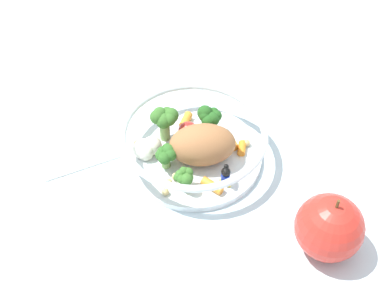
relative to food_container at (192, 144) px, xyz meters
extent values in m
plane|color=silver|center=(0.02, 0.00, -0.03)|extent=(2.40, 2.40, 0.00)
cylinder|color=white|center=(0.00, 0.00, -0.03)|extent=(0.19, 0.19, 0.01)
torus|color=white|center=(0.00, 0.00, 0.02)|extent=(0.20, 0.20, 0.01)
ellipsoid|color=#9E663D|center=(0.02, 0.01, 0.01)|extent=(0.11, 0.11, 0.06)
cylinder|color=#7FAD5B|center=(-0.01, -0.04, -0.01)|extent=(0.01, 0.01, 0.02)
sphere|color=#2D6023|center=(0.00, -0.04, 0.01)|extent=(0.02, 0.02, 0.02)
sphere|color=#2D6023|center=(-0.01, -0.04, 0.01)|extent=(0.02, 0.02, 0.02)
sphere|color=#2D6023|center=(-0.01, -0.03, 0.00)|extent=(0.02, 0.02, 0.02)
sphere|color=#2D6023|center=(-0.02, -0.04, 0.00)|extent=(0.02, 0.02, 0.02)
sphere|color=#2D6023|center=(-0.01, -0.05, 0.00)|extent=(0.02, 0.02, 0.02)
sphere|color=#2D6023|center=(0.00, -0.05, 0.01)|extent=(0.02, 0.02, 0.02)
cylinder|color=#8EB766|center=(0.03, -0.05, -0.01)|extent=(0.01, 0.01, 0.01)
sphere|color=#386B28|center=(0.04, -0.05, 0.00)|extent=(0.02, 0.02, 0.02)
sphere|color=#386B28|center=(0.04, -0.05, 0.00)|extent=(0.01, 0.01, 0.01)
sphere|color=#386B28|center=(0.03, -0.04, 0.00)|extent=(0.01, 0.01, 0.01)
sphere|color=#386B28|center=(0.03, -0.05, 0.00)|extent=(0.01, 0.01, 0.01)
sphere|color=#386B28|center=(0.03, -0.05, 0.00)|extent=(0.01, 0.01, 0.01)
sphere|color=#386B28|center=(0.03, -0.06, 0.00)|extent=(0.01, 0.01, 0.01)
sphere|color=#386B28|center=(0.04, -0.06, 0.00)|extent=(0.01, 0.01, 0.01)
sphere|color=#386B28|center=(0.04, -0.05, 0.00)|extent=(0.01, 0.01, 0.01)
cylinder|color=#8EB766|center=(-0.05, 0.00, -0.01)|extent=(0.01, 0.01, 0.03)
sphere|color=#386B28|center=(-0.04, 0.00, 0.02)|extent=(0.02, 0.02, 0.02)
sphere|color=#386B28|center=(-0.05, 0.00, 0.02)|extent=(0.02, 0.02, 0.02)
sphere|color=#386B28|center=(-0.05, 0.00, 0.02)|extent=(0.02, 0.02, 0.02)
sphere|color=#386B28|center=(-0.06, -0.01, 0.02)|extent=(0.02, 0.02, 0.02)
sphere|color=#386B28|center=(-0.06, -0.01, 0.02)|extent=(0.02, 0.02, 0.02)
sphere|color=#386B28|center=(-0.05, -0.01, 0.02)|extent=(0.02, 0.02, 0.02)
cylinder|color=#7FAD5B|center=(-0.01, 0.05, -0.01)|extent=(0.02, 0.02, 0.02)
sphere|color=#23561E|center=(-0.01, 0.05, 0.01)|extent=(0.02, 0.02, 0.02)
sphere|color=#23561E|center=(0.00, 0.05, 0.01)|extent=(0.02, 0.02, 0.02)
sphere|color=#23561E|center=(-0.01, 0.06, 0.01)|extent=(0.02, 0.02, 0.02)
sphere|color=#23561E|center=(-0.02, 0.05, 0.01)|extent=(0.02, 0.02, 0.02)
sphere|color=#23561E|center=(-0.02, 0.05, 0.02)|extent=(0.02, 0.02, 0.02)
sphere|color=#23561E|center=(-0.01, 0.04, 0.01)|extent=(0.02, 0.02, 0.02)
sphere|color=#23561E|center=(-0.01, 0.04, 0.01)|extent=(0.02, 0.02, 0.02)
sphere|color=silver|center=(-0.04, -0.05, -0.01)|extent=(0.02, 0.02, 0.02)
sphere|color=silver|center=(-0.04, -0.04, -0.01)|extent=(0.03, 0.03, 0.03)
sphere|color=silver|center=(-0.05, -0.05, -0.01)|extent=(0.03, 0.03, 0.03)
sphere|color=silver|center=(-0.04, -0.05, -0.01)|extent=(0.02, 0.02, 0.02)
cube|color=yellow|center=(0.07, -0.01, -0.02)|extent=(0.02, 0.02, 0.00)
cylinder|color=#1933B2|center=(0.07, -0.01, -0.01)|extent=(0.02, 0.02, 0.02)
sphere|color=black|center=(0.07, -0.01, 0.00)|extent=(0.01, 0.01, 0.01)
sphere|color=black|center=(0.07, 0.00, 0.01)|extent=(0.01, 0.01, 0.01)
sphere|color=black|center=(0.07, -0.01, 0.01)|extent=(0.01, 0.01, 0.01)
cylinder|color=orange|center=(0.05, 0.05, -0.02)|extent=(0.02, 0.02, 0.01)
cylinder|color=orange|center=(-0.05, 0.04, -0.02)|extent=(0.02, 0.03, 0.01)
cylinder|color=orange|center=(0.03, 0.05, -0.02)|extent=(0.03, 0.02, 0.01)
cylinder|color=orange|center=(0.06, -0.03, -0.02)|extent=(0.03, 0.02, 0.01)
sphere|color=red|center=(-0.03, 0.02, -0.01)|extent=(0.03, 0.03, 0.03)
sphere|color=#D1B775|center=(-0.04, 0.03, -0.02)|extent=(0.01, 0.01, 0.01)
sphere|color=#D1B775|center=(0.01, -0.06, -0.02)|extent=(0.01, 0.01, 0.01)
sphere|color=#D1B775|center=(0.01, -0.05, -0.02)|extent=(0.01, 0.01, 0.01)
sphere|color=tan|center=(-0.07, -0.04, -0.02)|extent=(0.01, 0.01, 0.01)
sphere|color=tan|center=(0.03, 0.04, -0.02)|extent=(0.01, 0.01, 0.01)
sphere|color=tan|center=(-0.04, 0.07, -0.02)|extent=(0.01, 0.01, 0.01)
sphere|color=tan|center=(0.02, -0.08, -0.02)|extent=(0.01, 0.01, 0.01)
sphere|color=tan|center=(0.04, 0.07, -0.02)|extent=(0.01, 0.01, 0.01)
sphere|color=red|center=(0.22, 0.01, 0.01)|extent=(0.08, 0.08, 0.08)
cylinder|color=brown|center=(0.22, 0.01, 0.06)|extent=(0.00, 0.00, 0.01)
cube|color=white|center=(-0.16, -0.10, -0.03)|extent=(0.17, 0.15, 0.01)
camera|label=1|loc=(0.33, -0.34, 0.51)|focal=46.99mm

